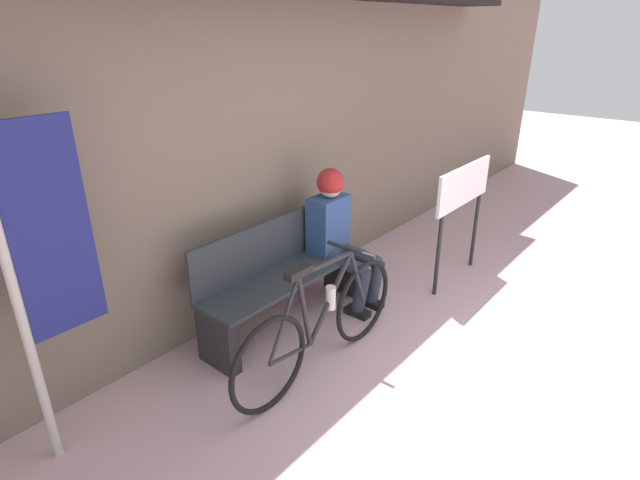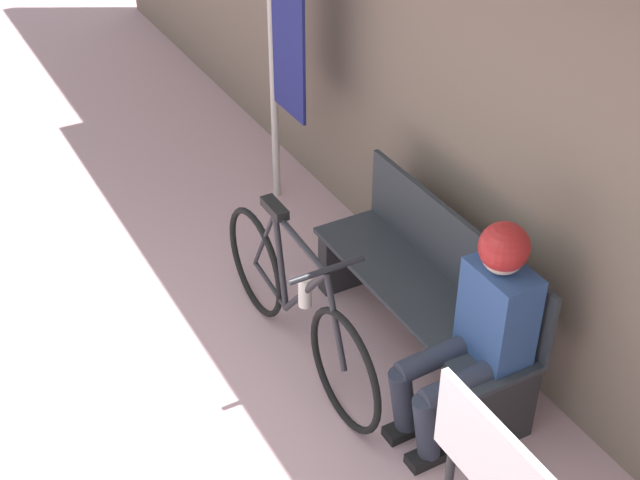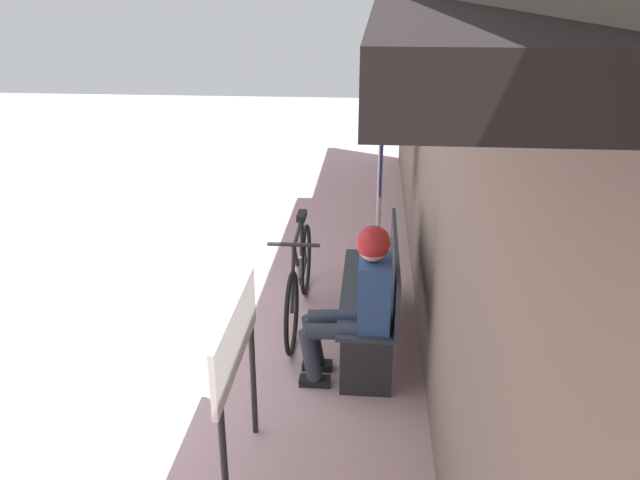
# 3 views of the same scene
# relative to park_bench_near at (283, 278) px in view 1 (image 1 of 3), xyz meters

# --- Properties ---
(ground_plane) EXTENTS (24.00, 24.00, 0.00)m
(ground_plane) POSITION_rel_park_bench_near_xyz_m (0.28, -2.22, -0.39)
(ground_plane) COLOR #C69EA3
(storefront_wall) EXTENTS (12.00, 0.56, 3.20)m
(storefront_wall) POSITION_rel_park_bench_near_xyz_m (0.28, 0.41, 1.27)
(storefront_wall) COLOR #756656
(storefront_wall) RESTS_ON ground_plane
(park_bench_near) EXTENTS (1.54, 0.42, 0.85)m
(park_bench_near) POSITION_rel_park_bench_near_xyz_m (0.00, 0.00, 0.00)
(park_bench_near) COLOR #2D3338
(park_bench_near) RESTS_ON ground_plane
(bicycle) EXTENTS (1.65, 0.40, 0.88)m
(bicycle) POSITION_rel_park_bench_near_xyz_m (-0.28, -0.63, -0.03)
(bicycle) COLOR black
(bicycle) RESTS_ON ground_plane
(person_seated) EXTENTS (0.34, 0.62, 1.18)m
(person_seated) POSITION_rel_park_bench_near_xyz_m (0.56, -0.11, 0.29)
(person_seated) COLOR #2D3342
(person_seated) RESTS_ON ground_plane
(banner_pole) EXTENTS (0.45, 0.05, 1.86)m
(banner_pole) POSITION_rel_park_bench_near_xyz_m (-1.68, 0.03, 0.78)
(banner_pole) COLOR #B7B2A8
(banner_pole) RESTS_ON ground_plane
(signboard) EXTENTS (0.96, 0.04, 1.11)m
(signboard) POSITION_rel_park_bench_near_xyz_m (1.58, -0.74, 0.45)
(signboard) COLOR #232326
(signboard) RESTS_ON ground_plane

